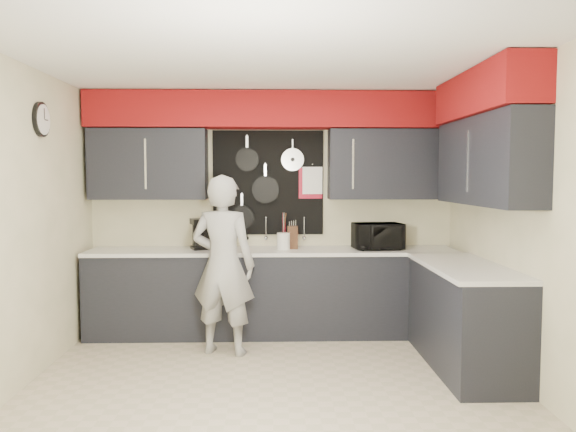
{
  "coord_description": "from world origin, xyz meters",
  "views": [
    {
      "loc": [
        -0.0,
        -4.5,
        1.69
      ],
      "look_at": [
        0.14,
        0.5,
        1.34
      ],
      "focal_mm": 35.0,
      "sensor_mm": 36.0,
      "label": 1
    }
  ],
  "objects_px": {
    "knife_block": "(292,237)",
    "utensil_crock": "(283,241)",
    "coffee_maker": "(200,233)",
    "person": "(223,265)",
    "microwave": "(378,236)"
  },
  "relations": [
    {
      "from": "knife_block",
      "to": "utensil_crock",
      "type": "height_order",
      "value": "knife_block"
    },
    {
      "from": "coffee_maker",
      "to": "person",
      "type": "height_order",
      "value": "person"
    },
    {
      "from": "knife_block",
      "to": "person",
      "type": "bearing_deg",
      "value": -136.09
    },
    {
      "from": "microwave",
      "to": "utensil_crock",
      "type": "height_order",
      "value": "microwave"
    },
    {
      "from": "coffee_maker",
      "to": "person",
      "type": "xyz_separation_m",
      "value": [
        0.3,
        -0.7,
        -0.23
      ]
    },
    {
      "from": "microwave",
      "to": "knife_block",
      "type": "relative_size",
      "value": 2.06
    },
    {
      "from": "utensil_crock",
      "to": "coffee_maker",
      "type": "bearing_deg",
      "value": 175.38
    },
    {
      "from": "microwave",
      "to": "person",
      "type": "height_order",
      "value": "person"
    },
    {
      "from": "knife_block",
      "to": "utensil_crock",
      "type": "xyz_separation_m",
      "value": [
        -0.1,
        -0.06,
        -0.03
      ]
    },
    {
      "from": "knife_block",
      "to": "utensil_crock",
      "type": "relative_size",
      "value": 1.36
    },
    {
      "from": "microwave",
      "to": "utensil_crock",
      "type": "distance_m",
      "value": 1.01
    },
    {
      "from": "utensil_crock",
      "to": "person",
      "type": "distance_m",
      "value": 0.87
    },
    {
      "from": "knife_block",
      "to": "utensil_crock",
      "type": "distance_m",
      "value": 0.12
    },
    {
      "from": "utensil_crock",
      "to": "person",
      "type": "height_order",
      "value": "person"
    },
    {
      "from": "knife_block",
      "to": "person",
      "type": "relative_size",
      "value": 0.14
    }
  ]
}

